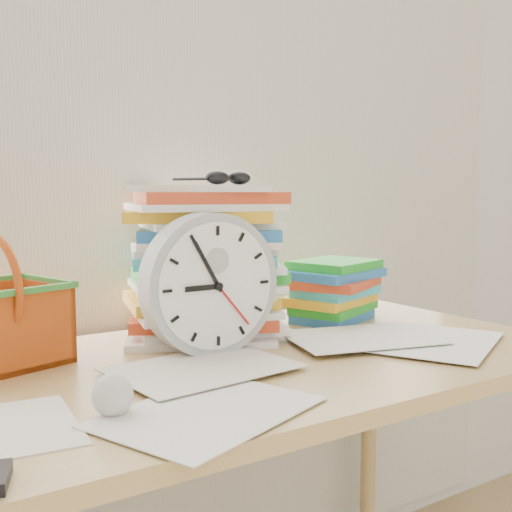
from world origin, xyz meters
TOP-DOWN VIEW (x-y plane):
  - curtain at (0.00, 1.98)m, footprint 2.40×0.01m
  - desk at (0.00, 1.60)m, footprint 1.40×0.70m
  - paper_stack at (0.06, 1.80)m, footprint 0.40×0.37m
  - clock at (-0.01, 1.65)m, footprint 0.28×0.06m
  - sunglasses at (0.09, 1.76)m, footprint 0.16×0.15m
  - book_stack at (0.41, 1.77)m, footprint 0.30×0.27m
  - crumpled_ball at (-0.29, 1.43)m, footprint 0.06×0.06m
  - scattered_papers at (0.00, 1.60)m, footprint 1.26×0.42m

SIDE VIEW (x-z plane):
  - desk at x=0.00m, z-range 0.30..1.05m
  - scattered_papers at x=0.00m, z-range 0.75..0.77m
  - crumpled_ball at x=-0.29m, z-range 0.75..0.81m
  - book_stack at x=0.41m, z-range 0.75..0.90m
  - clock at x=-0.01m, z-range 0.75..1.03m
  - paper_stack at x=0.06m, z-range 0.75..1.08m
  - sunglasses at x=0.09m, z-range 1.08..1.11m
  - curtain at x=0.00m, z-range 0.05..2.55m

